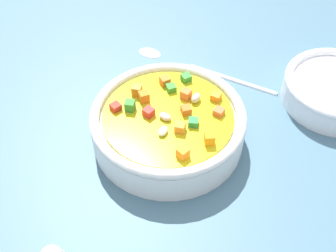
# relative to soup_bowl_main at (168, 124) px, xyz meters

# --- Properties ---
(ground_plane) EXTENTS (1.40, 1.40, 0.02)m
(ground_plane) POSITION_rel_soup_bowl_main_xyz_m (-0.00, -0.00, -0.04)
(ground_plane) COLOR #42667A
(soup_bowl_main) EXTENTS (0.21, 0.21, 0.06)m
(soup_bowl_main) POSITION_rel_soup_bowl_main_xyz_m (0.00, 0.00, 0.00)
(soup_bowl_main) COLOR white
(soup_bowl_main) RESTS_ON ground_plane
(spoon) EXTENTS (0.24, 0.03, 0.01)m
(spoon) POSITION_rel_soup_bowl_main_xyz_m (-0.04, 0.16, -0.03)
(spoon) COLOR silver
(spoon) RESTS_ON ground_plane
(side_bowl_small) EXTENTS (0.15, 0.15, 0.04)m
(side_bowl_small) POSITION_rel_soup_bowl_main_xyz_m (0.18, 0.18, -0.01)
(side_bowl_small) COLOR white
(side_bowl_small) RESTS_ON ground_plane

